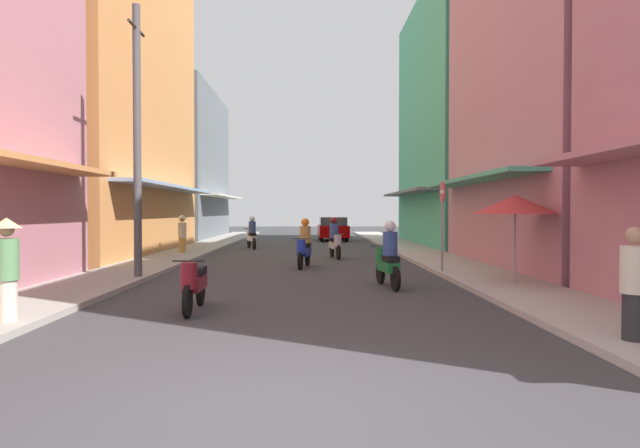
{
  "coord_description": "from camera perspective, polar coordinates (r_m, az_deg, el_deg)",
  "views": [
    {
      "loc": [
        0.31,
        -4.8,
        1.79
      ],
      "look_at": [
        0.79,
        21.8,
        1.19
      ],
      "focal_mm": 30.81,
      "sensor_mm": 36.0,
      "label": 1
    }
  ],
  "objects": [
    {
      "name": "building_left_far",
      "position": [
        38.08,
        -15.25,
        5.87
      ],
      "size": [
        7.05,
        11.71,
        9.72
      ],
      "color": "slate",
      "rests_on": "ground"
    },
    {
      "name": "motorbike_white",
      "position": [
        26.73,
        -7.12,
        -1.04
      ],
      "size": [
        0.73,
        1.75,
        1.58
      ],
      "color": "black",
      "rests_on": "ground"
    },
    {
      "name": "street_sign_no_entry",
      "position": [
        15.8,
        12.58,
        1.0
      ],
      "size": [
        0.07,
        0.6,
        2.65
      ],
      "color": "gray",
      "rests_on": "ground"
    },
    {
      "name": "building_left_mid",
      "position": [
        25.89,
        -22.93,
        15.46
      ],
      "size": [
        7.05,
        13.51,
        16.35
      ],
      "color": "#D88C4C",
      "rests_on": "ground"
    },
    {
      "name": "pedestrian_foreground",
      "position": [
        8.23,
        29.82,
        -5.82
      ],
      "size": [
        0.34,
        0.34,
        1.6
      ],
      "color": "#262628",
      "rests_on": "ground"
    },
    {
      "name": "motorbike_maroon",
      "position": [
        10.11,
        -12.97,
        -6.06
      ],
      "size": [
        0.55,
        1.81,
        0.96
      ],
      "color": "black",
      "rests_on": "ground"
    },
    {
      "name": "pedestrian_crossing",
      "position": [
        23.15,
        -14.12,
        -0.86
      ],
      "size": [
        0.44,
        0.44,
        1.66
      ],
      "color": "#BF8C3F",
      "rests_on": "ground"
    },
    {
      "name": "motorbike_green",
      "position": [
        13.03,
        7.07,
        -3.5
      ],
      "size": [
        0.57,
        1.8,
        1.58
      ],
      "color": "black",
      "rests_on": "ground"
    },
    {
      "name": "motorbike_blue",
      "position": [
        17.54,
        -1.65,
        -2.26
      ],
      "size": [
        0.59,
        1.8,
        1.58
      ],
      "color": "black",
      "rests_on": "ground"
    },
    {
      "name": "sidewalk_left",
      "position": [
        21.79,
        -15.0,
        -3.3
      ],
      "size": [
        2.11,
        48.54,
        0.12
      ],
      "primitive_type": "cube",
      "color": "#9E9991",
      "rests_on": "ground"
    },
    {
      "name": "building_right_mid",
      "position": [
        20.13,
        25.73,
        16.92
      ],
      "size": [
        7.05,
        10.15,
        14.52
      ],
      "color": "#B7727F",
      "rests_on": "ground"
    },
    {
      "name": "building_right_far",
      "position": [
        30.66,
        15.66,
        10.12
      ],
      "size": [
        7.05,
        12.04,
        13.05
      ],
      "color": "#4CB28C",
      "rests_on": "ground"
    },
    {
      "name": "motorbike_silver",
      "position": [
        21.05,
        1.55,
        -1.66
      ],
      "size": [
        0.58,
        1.8,
        1.58
      ],
      "color": "black",
      "rests_on": "ground"
    },
    {
      "name": "sidewalk_right",
      "position": [
        21.65,
        11.32,
        -3.31
      ],
      "size": [
        2.11,
        48.54,
        0.12
      ],
      "primitive_type": "cube",
      "color": "#ADA89E",
      "rests_on": "ground"
    },
    {
      "name": "vendor_umbrella",
      "position": [
        13.83,
        19.6,
        1.91
      ],
      "size": [
        2.0,
        2.0,
        2.19
      ],
      "color": "#99999E",
      "rests_on": "ground"
    },
    {
      "name": "utility_pole",
      "position": [
        15.0,
        -18.46,
        8.23
      ],
      "size": [
        0.2,
        1.2,
        7.08
      ],
      "color": "#4C4C4F",
      "rests_on": "ground"
    },
    {
      "name": "ground_plane",
      "position": [
        21.15,
        -1.88,
        -3.56
      ],
      "size": [
        89.2,
        89.2,
        0.0
      ],
      "primitive_type": "plane",
      "color": "#38383A"
    },
    {
      "name": "parked_car",
      "position": [
        33.84,
        1.34,
        -0.48
      ],
      "size": [
        1.84,
        4.13,
        1.45
      ],
      "color": "#8C0000",
      "rests_on": "ground"
    },
    {
      "name": "pedestrian_midway",
      "position": [
        9.64,
        -29.75,
        -3.83
      ],
      "size": [
        0.44,
        0.44,
        1.7
      ],
      "color": "beige",
      "rests_on": "ground"
    }
  ]
}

